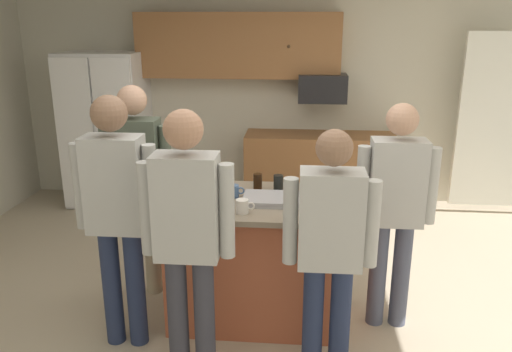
{
  "coord_description": "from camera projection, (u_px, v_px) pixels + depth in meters",
  "views": [
    {
      "loc": [
        0.35,
        -3.57,
        2.23
      ],
      "look_at": [
        0.02,
        0.24,
        1.05
      ],
      "focal_mm": 35.89,
      "sensor_mm": 36.0,
      "label": 1
    }
  ],
  "objects": [
    {
      "name": "tumbler_amber",
      "position": [
        314.0,
        200.0,
        3.51
      ],
      "size": [
        0.07,
        0.07,
        0.15
      ],
      "color": "black",
      "rests_on": "kitchen_island"
    },
    {
      "name": "glass_short_whisky",
      "position": [
        258.0,
        181.0,
        3.96
      ],
      "size": [
        0.07,
        0.07,
        0.12
      ],
      "color": "black",
      "rests_on": "kitchen_island"
    },
    {
      "name": "person_elder_center",
      "position": [
        330.0,
        243.0,
        3.07
      ],
      "size": [
        0.57,
        0.22,
        1.64
      ],
      "rotation": [
        0.0,
        0.0,
        2.24
      ],
      "color": "#232D4C",
      "rests_on": "ground"
    },
    {
      "name": "microwave_over_range",
      "position": [
        322.0,
        88.0,
        5.99
      ],
      "size": [
        0.56,
        0.4,
        0.32
      ],
      "primitive_type": "cube",
      "color": "black"
    },
    {
      "name": "cabinet_run_lower",
      "position": [
        319.0,
        170.0,
        6.26
      ],
      "size": [
        1.8,
        0.63,
        0.9
      ],
      "color": "#936038",
      "rests_on": "ground"
    },
    {
      "name": "glass_stout_tall",
      "position": [
        206.0,
        197.0,
        3.54
      ],
      "size": [
        0.06,
        0.06,
        0.17
      ],
      "color": "black",
      "rests_on": "kitchen_island"
    },
    {
      "name": "mug_blue_stoneware",
      "position": [
        243.0,
        206.0,
        3.47
      ],
      "size": [
        0.13,
        0.09,
        0.1
      ],
      "color": "white",
      "rests_on": "kitchen_island"
    },
    {
      "name": "person_guest_right",
      "position": [
        188.0,
        231.0,
        3.05
      ],
      "size": [
        0.57,
        0.23,
        1.75
      ],
      "rotation": [
        0.0,
        0.0,
        1.17
      ],
      "color": "#383842",
      "rests_on": "ground"
    },
    {
      "name": "person_host_foreground",
      "position": [
        117.0,
        206.0,
        3.4
      ],
      "size": [
        0.57,
        0.23,
        1.78
      ],
      "rotation": [
        0.0,
        0.0,
        0.45
      ],
      "color": "#232D4C",
      "rests_on": "ground"
    },
    {
      "name": "serving_tray",
      "position": [
        274.0,
        199.0,
        3.68
      ],
      "size": [
        0.44,
        0.3,
        0.04
      ],
      "color": "#B7B7BC",
      "rests_on": "kitchen_island"
    },
    {
      "name": "glass_dark_ale",
      "position": [
        278.0,
        183.0,
        3.92
      ],
      "size": [
        0.08,
        0.08,
        0.12
      ],
      "color": "black",
      "rests_on": "kitchen_island"
    },
    {
      "name": "refrigerator",
      "position": [
        107.0,
        130.0,
        6.25
      ],
      "size": [
        0.94,
        0.76,
        1.85
      ],
      "color": "white",
      "rests_on": "ground"
    },
    {
      "name": "back_wall",
      "position": [
        273.0,
        96.0,
        6.37
      ],
      "size": [
        6.4,
        0.1,
        2.6
      ],
      "primitive_type": "cube",
      "color": "beige",
      "rests_on": "ground"
    },
    {
      "name": "person_guest_by_door",
      "position": [
        395.0,
        203.0,
        3.64
      ],
      "size": [
        0.57,
        0.22,
        1.69
      ],
      "rotation": [
        0.0,
        0.0,
        3.12
      ],
      "color": "#4C5166",
      "rests_on": "ground"
    },
    {
      "name": "french_door_window_panel",
      "position": [
        498.0,
        122.0,
        5.83
      ],
      "size": [
        0.9,
        0.06,
        2.0
      ],
      "primitive_type": "cube",
      "color": "white",
      "rests_on": "ground"
    },
    {
      "name": "mug_ceramic_white",
      "position": [
        234.0,
        191.0,
        3.78
      ],
      "size": [
        0.12,
        0.08,
        0.09
      ],
      "color": "#4C6B99",
      "rests_on": "kitchen_island"
    },
    {
      "name": "kitchen_island",
      "position": [
        253.0,
        258.0,
        3.88
      ],
      "size": [
        1.35,
        0.87,
        0.96
      ],
      "color": "#AD5638",
      "rests_on": "ground"
    },
    {
      "name": "cabinet_run_upper",
      "position": [
        238.0,
        45.0,
        6.02
      ],
      "size": [
        2.4,
        0.38,
        0.75
      ],
      "color": "#936038"
    },
    {
      "name": "glass_pilsner",
      "position": [
        193.0,
        191.0,
        3.68
      ],
      "size": [
        0.06,
        0.06,
        0.15
      ],
      "color": "black",
      "rests_on": "kitchen_island"
    },
    {
      "name": "person_guest_left",
      "position": [
        137.0,
        177.0,
        4.08
      ],
      "size": [
        0.57,
        0.23,
        1.75
      ],
      "rotation": [
        0.0,
        0.0,
        -0.3
      ],
      "color": "tan",
      "rests_on": "ground"
    },
    {
      "name": "floor",
      "position": [
        251.0,
        310.0,
        4.09
      ],
      "size": [
        7.04,
        7.04,
        0.0
      ],
      "primitive_type": "plane",
      "color": "#B7A88E",
      "rests_on": "ground"
    }
  ]
}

